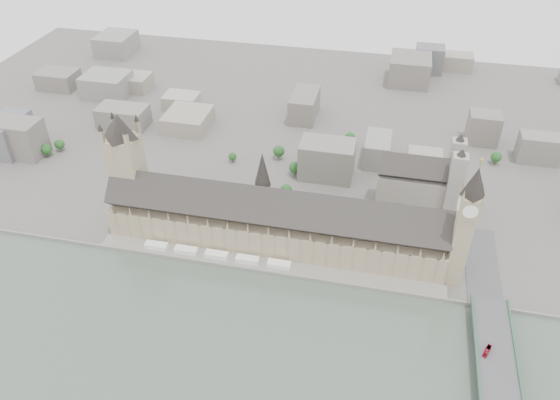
% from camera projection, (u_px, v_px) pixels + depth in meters
% --- Properties ---
extents(ground, '(900.00, 900.00, 0.00)m').
position_uv_depth(ground, '(269.00, 260.00, 425.08)').
color(ground, '#595651').
rests_on(ground, ground).
extents(embankment_wall, '(600.00, 1.50, 3.00)m').
position_uv_depth(embankment_wall, '(264.00, 272.00, 412.40)').
color(embankment_wall, gray).
rests_on(embankment_wall, ground).
extents(river_terrace, '(270.00, 15.00, 2.00)m').
position_uv_depth(river_terrace, '(266.00, 266.00, 418.59)').
color(river_terrace, gray).
rests_on(river_terrace, ground).
extents(terrace_tents, '(118.00, 7.00, 4.00)m').
position_uv_depth(terrace_tents, '(216.00, 255.00, 424.19)').
color(terrace_tents, white).
rests_on(terrace_tents, river_terrace).
extents(palace_of_westminster, '(265.00, 40.73, 55.44)m').
position_uv_depth(palace_of_westminster, '(274.00, 222.00, 427.09)').
color(palace_of_westminster, tan).
rests_on(palace_of_westminster, ground).
extents(elizabeth_tower, '(17.00, 17.00, 107.50)m').
position_uv_depth(elizabeth_tower, '(466.00, 219.00, 372.81)').
color(elizabeth_tower, tan).
rests_on(elizabeth_tower, ground).
extents(victoria_tower, '(30.00, 30.00, 100.00)m').
position_uv_depth(victoria_tower, '(126.00, 165.00, 434.07)').
color(victoria_tower, tan).
rests_on(victoria_tower, ground).
extents(central_tower, '(13.00, 13.00, 48.00)m').
position_uv_depth(central_tower, '(263.00, 179.00, 412.90)').
color(central_tower, gray).
rests_on(central_tower, ground).
extents(westminster_bridge, '(25.00, 325.00, 10.25)m').
position_uv_depth(westminster_bridge, '(498.00, 392.00, 324.98)').
color(westminster_bridge, '#474749').
rests_on(westminster_bridge, ground).
extents(westminster_abbey, '(68.00, 36.00, 64.00)m').
position_uv_depth(westminster_abbey, '(420.00, 184.00, 465.49)').
color(westminster_abbey, gray).
rests_on(westminster_abbey, ground).
extents(city_skyline_inland, '(720.00, 360.00, 38.00)m').
position_uv_depth(city_skyline_inland, '(320.00, 101.00, 606.36)').
color(city_skyline_inland, gray).
rests_on(city_skyline_inland, ground).
extents(park_trees, '(110.00, 30.00, 15.00)m').
position_uv_depth(park_trees, '(273.00, 206.00, 469.53)').
color(park_trees, '#1A4B1B').
rests_on(park_trees, ground).
extents(red_bus_north, '(6.30, 10.48, 2.89)m').
position_uv_depth(red_bus_north, '(487.00, 351.00, 340.93)').
color(red_bus_north, '#A41224').
rests_on(red_bus_north, westminster_bridge).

